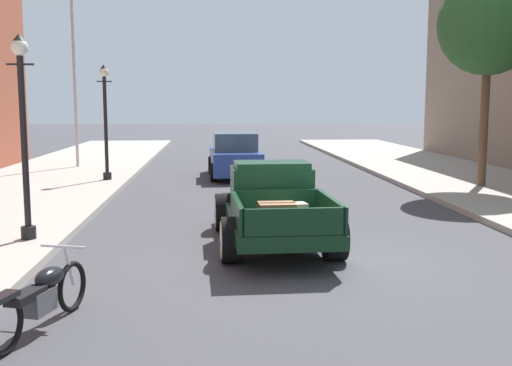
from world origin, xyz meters
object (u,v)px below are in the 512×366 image
street_lamp_far (105,113)px  street_tree_second (489,25)px  motorcycle_parked (41,296)px  flagpole (78,26)px  street_lamp_near (23,122)px  hotrod_truck_dark_green (272,203)px  car_background_blue (235,156)px

street_lamp_far → street_tree_second: (12.01, -2.36, 2.70)m
motorcycle_parked → flagpole: bearing=100.1°
street_lamp_near → street_tree_second: size_ratio=0.59×
hotrod_truck_dark_green → street_lamp_far: (-4.73, 8.93, 1.63)m
hotrod_truck_dark_green → street_tree_second: size_ratio=0.77×
flagpole → street_tree_second: (13.72, -6.77, -0.69)m
motorcycle_parked → street_lamp_near: street_lamp_near is taller
street_lamp_far → street_tree_second: bearing=-11.1°
street_lamp_near → flagpole: (-1.75, 13.47, 3.39)m
motorcycle_parked → car_background_blue: car_background_blue is taller
motorcycle_parked → street_tree_second: 16.03m
flagpole → street_tree_second: bearing=-26.3°
flagpole → car_background_blue: bearing=-24.8°
hotrod_truck_dark_green → car_background_blue: bearing=91.9°
car_background_blue → flagpole: size_ratio=0.48×
motorcycle_parked → car_background_blue: bearing=79.2°
car_background_blue → street_lamp_near: street_lamp_near is taller
motorcycle_parked → street_lamp_near: size_ratio=0.53×
flagpole → hotrod_truck_dark_green: bearing=-64.2°
car_background_blue → flagpole: (-6.09, 2.82, 5.00)m
motorcycle_parked → street_lamp_far: size_ratio=0.53×
car_background_blue → street_lamp_far: size_ratio=1.13×
motorcycle_parked → flagpole: flagpole is taller
motorcycle_parked → street_tree_second: (10.51, 11.18, 4.64)m
motorcycle_parked → hotrod_truck_dark_green: bearing=55.0°
motorcycle_parked → street_lamp_far: (-1.50, 13.54, 1.94)m
hotrod_truck_dark_green → street_lamp_near: 4.97m
hotrod_truck_dark_green → street_lamp_far: street_lamp_far is taller
motorcycle_parked → street_lamp_far: street_lamp_far is taller
car_background_blue → street_tree_second: bearing=-27.4°
street_tree_second → car_background_blue: bearing=152.6°
motorcycle_parked → flagpole: (-3.20, 17.95, 5.33)m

